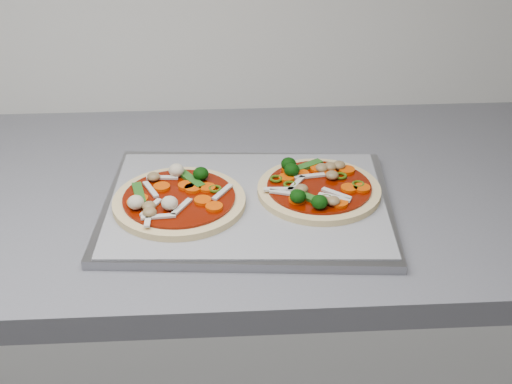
{
  "coord_description": "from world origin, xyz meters",
  "views": [
    {
      "loc": [
        0.07,
        0.33,
        1.47
      ],
      "look_at": [
        0.12,
        1.23,
        0.93
      ],
      "focal_mm": 50.0,
      "sensor_mm": 36.0,
      "label": 1
    }
  ],
  "objects": [
    {
      "name": "pizza_left",
      "position": [
        0.0,
        1.23,
        0.92
      ],
      "size": [
        0.26,
        0.26,
        0.03
      ],
      "rotation": [
        0.0,
        0.0,
        -0.45
      ],
      "color": "#EDC98A",
      "rests_on": "parchment"
    },
    {
      "name": "parchment",
      "position": [
        0.11,
        1.23,
        0.91
      ],
      "size": [
        0.42,
        0.32,
        0.0
      ],
      "primitive_type": "cube",
      "rotation": [
        0.0,
        0.0,
        -0.06
      ],
      "color": "gray",
      "rests_on": "baking_tray"
    },
    {
      "name": "baking_tray",
      "position": [
        0.11,
        1.23,
        0.91
      ],
      "size": [
        0.45,
        0.35,
        0.01
      ],
      "primitive_type": "cube",
      "rotation": [
        0.0,
        0.0,
        -0.08
      ],
      "color": "gray",
      "rests_on": "countertop"
    },
    {
      "name": "pizza_right",
      "position": [
        0.21,
        1.25,
        0.93
      ],
      "size": [
        0.25,
        0.25,
        0.03
      ],
      "rotation": [
        0.0,
        0.0,
        -0.44
      ],
      "color": "#EDC98A",
      "rests_on": "parchment"
    },
    {
      "name": "countertop",
      "position": [
        0.0,
        1.3,
        0.88
      ],
      "size": [
        3.6,
        0.6,
        0.04
      ],
      "primitive_type": "cube",
      "color": "slate",
      "rests_on": "base_cabinet"
    }
  ]
}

